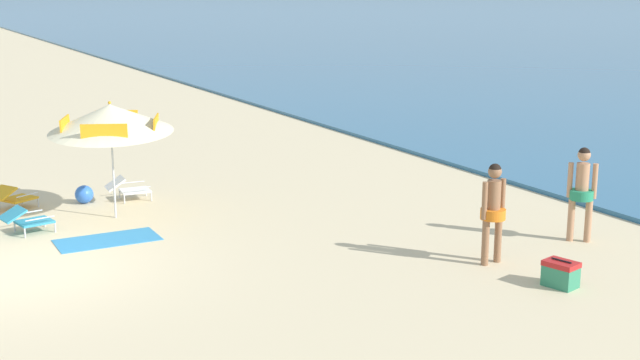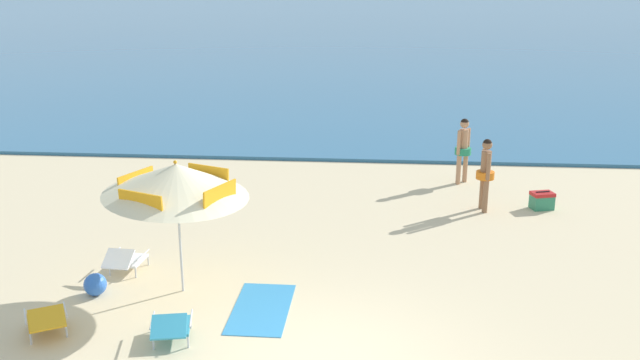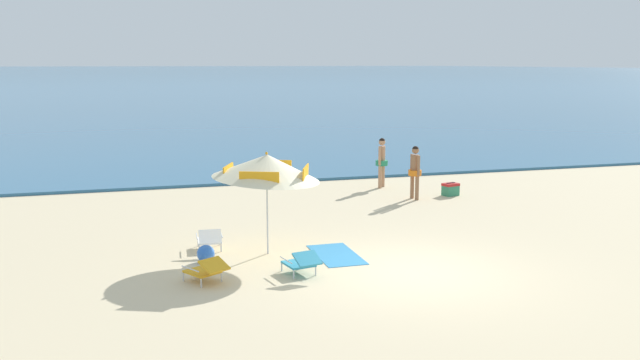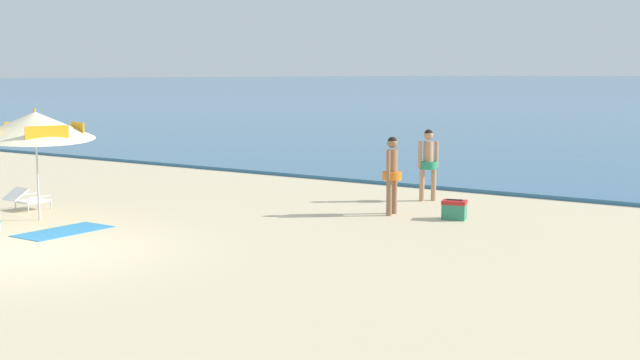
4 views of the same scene
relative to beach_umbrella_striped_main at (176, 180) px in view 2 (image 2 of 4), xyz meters
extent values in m
cylinder|color=silver|center=(0.00, 0.00, -0.85)|extent=(0.04, 0.04, 2.24)
cone|color=beige|center=(0.00, 0.00, 0.00)|extent=(3.23, 3.22, 0.71)
cube|color=orange|center=(0.33, 0.79, -0.12)|extent=(0.80, 0.36, 0.30)
cube|color=orange|center=(-0.79, 0.33, -0.12)|extent=(0.36, 0.80, 0.30)
cube|color=orange|center=(-0.33, -0.79, -0.12)|extent=(0.80, 0.36, 0.30)
cube|color=orange|center=(0.79, -0.33, -0.12)|extent=(0.36, 0.80, 0.30)
sphere|color=orange|center=(0.00, 0.00, 0.30)|extent=(0.06, 0.06, 0.06)
cube|color=gold|center=(-1.64, -1.56, -1.77)|extent=(0.75, 0.78, 0.04)
cube|color=gold|center=(-1.44, -1.89, -1.56)|extent=(0.63, 0.59, 0.20)
cylinder|color=silver|center=(-1.99, -1.43, -1.88)|extent=(0.03, 0.03, 0.18)
cylinder|color=silver|center=(-1.57, -1.19, -1.88)|extent=(0.03, 0.03, 0.18)
cylinder|color=silver|center=(-1.71, -1.93, -1.88)|extent=(0.03, 0.03, 0.18)
cylinder|color=silver|center=(-1.28, -1.68, -1.88)|extent=(0.03, 0.03, 0.18)
cylinder|color=silver|center=(-1.88, -1.70, -1.65)|extent=(0.29, 0.48, 0.02)
cylinder|color=silver|center=(-1.40, -1.42, -1.65)|extent=(0.29, 0.48, 0.02)
cube|color=white|center=(-1.21, 0.75, -1.77)|extent=(0.56, 0.63, 0.04)
cube|color=white|center=(-1.24, 0.34, -1.58)|extent=(0.52, 0.41, 0.25)
cylinder|color=silver|center=(-1.43, 1.05, -1.88)|extent=(0.03, 0.03, 0.18)
cylinder|color=silver|center=(-0.95, 1.02, -1.88)|extent=(0.03, 0.03, 0.18)
cylinder|color=silver|center=(-1.47, 0.48, -1.88)|extent=(0.03, 0.03, 0.18)
cylinder|color=silver|center=(-0.98, 0.45, -1.88)|extent=(0.03, 0.03, 0.18)
cylinder|color=silver|center=(-1.49, 0.77, -1.65)|extent=(0.06, 0.54, 0.02)
cylinder|color=silver|center=(-0.93, 0.73, -1.65)|extent=(0.06, 0.54, 0.02)
cube|color=teal|center=(0.30, -1.59, -1.77)|extent=(0.63, 0.69, 0.04)
cube|color=teal|center=(0.38, -1.97, -1.56)|extent=(0.56, 0.49, 0.21)
cylinder|color=silver|center=(0.00, -1.36, -1.88)|extent=(0.03, 0.03, 0.18)
cylinder|color=silver|center=(0.48, -1.26, -1.88)|extent=(0.03, 0.03, 0.18)
cylinder|color=silver|center=(0.12, -1.92, -1.88)|extent=(0.03, 0.03, 0.18)
cylinder|color=silver|center=(0.60, -1.81, -1.88)|extent=(0.03, 0.03, 0.18)
cylinder|color=silver|center=(0.02, -1.64, -1.65)|extent=(0.13, 0.53, 0.02)
cylinder|color=silver|center=(0.57, -1.53, -1.65)|extent=(0.13, 0.53, 0.02)
cylinder|color=tan|center=(5.35, 6.77, -1.56)|extent=(0.12, 0.12, 0.83)
cylinder|color=tan|center=(5.55, 7.00, -1.56)|extent=(0.12, 0.12, 0.83)
cylinder|color=#23845B|center=(5.45, 6.89, -1.12)|extent=(0.42, 0.42, 0.17)
cylinder|color=tan|center=(5.45, 6.89, -0.84)|extent=(0.23, 0.23, 0.59)
cylinder|color=tan|center=(5.31, 6.73, -0.86)|extent=(0.09, 0.09, 0.63)
cylinder|color=tan|center=(5.59, 7.04, -0.86)|extent=(0.09, 0.09, 0.63)
sphere|color=tan|center=(5.45, 6.89, -0.40)|extent=(0.23, 0.23, 0.23)
sphere|color=black|center=(5.45, 6.89, -0.37)|extent=(0.21, 0.21, 0.21)
cylinder|color=#8C6042|center=(5.71, 4.56, -1.56)|extent=(0.12, 0.12, 0.82)
cylinder|color=#8C6042|center=(5.68, 4.85, -1.56)|extent=(0.12, 0.12, 0.82)
cylinder|color=orange|center=(5.70, 4.71, -1.13)|extent=(0.41, 0.41, 0.17)
cylinder|color=#8C6042|center=(5.70, 4.71, -0.86)|extent=(0.23, 0.23, 0.58)
cylinder|color=#8C6042|center=(5.72, 4.50, -0.88)|extent=(0.09, 0.09, 0.62)
cylinder|color=#8C6042|center=(5.67, 4.91, -0.88)|extent=(0.09, 0.09, 0.62)
sphere|color=#8C6042|center=(5.70, 4.71, -0.42)|extent=(0.22, 0.22, 0.22)
sphere|color=black|center=(5.70, 4.71, -0.40)|extent=(0.20, 0.20, 0.20)
cube|color=#2D7F5B|center=(7.06, 4.93, -1.81)|extent=(0.55, 0.45, 0.32)
cube|color=red|center=(7.06, 4.93, -1.61)|extent=(0.57, 0.47, 0.08)
cylinder|color=black|center=(7.06, 4.93, -1.56)|extent=(0.33, 0.11, 0.02)
sphere|color=blue|center=(-1.42, -0.28, -1.78)|extent=(0.38, 0.38, 0.38)
cube|color=#3384BC|center=(1.44, -0.54, -1.97)|extent=(0.90, 1.80, 0.01)
camera|label=1|loc=(16.25, -4.10, 2.55)|focal=48.21mm
camera|label=2|loc=(3.23, -10.31, 3.13)|focal=38.10mm
camera|label=3|loc=(-3.02, -14.37, 2.25)|focal=37.91mm
camera|label=4|loc=(14.33, -10.64, 1.05)|focal=46.41mm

